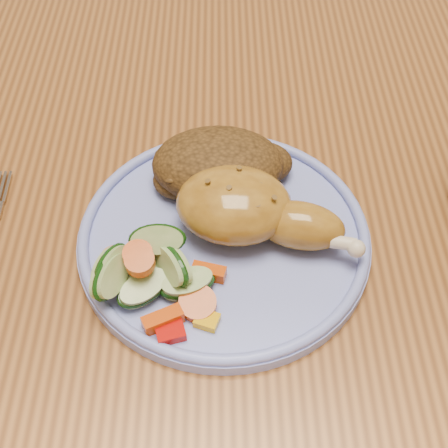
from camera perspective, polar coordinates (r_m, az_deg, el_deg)
The scene contains 8 objects.
ground at distance 1.29m, azimuth 1.66°, elevation -18.14°, with size 4.00×4.00×0.00m, color brown.
dining_table at distance 0.71m, azimuth 2.85°, elevation 2.04°, with size 0.90×1.40×0.75m.
chair_far at distance 1.30m, azimuth 1.40°, elevation 17.68°, with size 0.42×0.42×0.91m.
plate at distance 0.56m, azimuth 0.00°, elevation -1.37°, with size 0.26×0.26×0.01m, color #7785DA.
plate_rim at distance 0.55m, azimuth 0.00°, elevation -0.66°, with size 0.26×0.26×0.01m, color #7785DA.
chicken_leg at distance 0.54m, azimuth 2.38°, elevation 1.32°, with size 0.17×0.10×0.05m.
rice_pilaf at distance 0.59m, azimuth -0.31°, elevation 5.39°, with size 0.13×0.09×0.05m.
vegetable_pile at distance 0.52m, azimuth -6.88°, elevation -4.48°, with size 0.12×0.10×0.05m.
Camera 1 is at (-0.04, -0.47, 1.20)m, focal length 50.00 mm.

